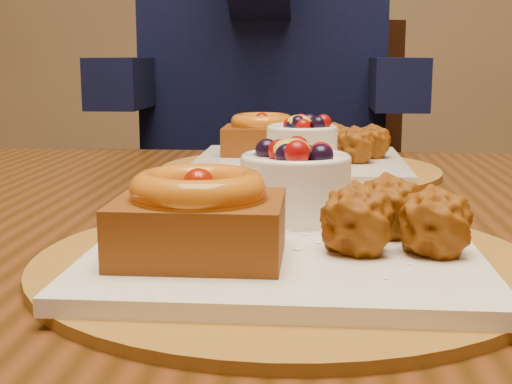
# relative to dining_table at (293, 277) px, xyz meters

# --- Properties ---
(dining_table) EXTENTS (1.60, 0.90, 0.76)m
(dining_table) POSITION_rel_dining_table_xyz_m (0.00, 0.00, 0.00)
(dining_table) COLOR #351E09
(dining_table) RESTS_ON ground
(place_setting_near) EXTENTS (0.38, 0.38, 0.09)m
(place_setting_near) POSITION_rel_dining_table_xyz_m (-0.00, -0.21, 0.10)
(place_setting_near) COLOR #603812
(place_setting_near) RESTS_ON dining_table
(place_setting_far) EXTENTS (0.38, 0.38, 0.09)m
(place_setting_far) POSITION_rel_dining_table_xyz_m (-0.00, 0.22, 0.10)
(place_setting_far) COLOR #603812
(place_setting_far) RESTS_ON dining_table
(chair_far) EXTENTS (0.63, 0.63, 0.99)m
(chair_far) POSITION_rel_dining_table_xyz_m (0.05, 0.70, -0.13)
(chair_far) COLOR black
(chair_far) RESTS_ON ground
(diner) EXTENTS (0.58, 0.54, 0.94)m
(diner) POSITION_rel_dining_table_xyz_m (-0.08, 0.71, 0.33)
(diner) COLOR black
(diner) RESTS_ON ground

